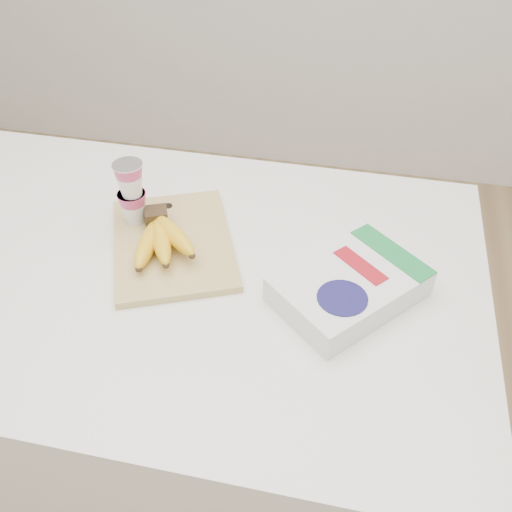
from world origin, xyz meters
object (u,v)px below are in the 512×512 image
at_px(table, 186,401).
at_px(yogurt_stack, 131,191).
at_px(cereal_box, 349,286).
at_px(bananas, 161,237).
at_px(cutting_board, 173,243).

relative_size(table, yogurt_stack, 8.78).
height_order(table, cereal_box, cereal_box).
relative_size(bananas, yogurt_stack, 1.35).
bearing_deg(cutting_board, table, -108.21).
relative_size(yogurt_stack, cereal_box, 0.45).
bearing_deg(cutting_board, yogurt_stack, 131.52).
xyz_separation_m(bananas, yogurt_stack, (-0.08, 0.07, 0.06)).
height_order(cutting_board, bananas, bananas).
xyz_separation_m(table, cereal_box, (0.37, -0.02, 0.52)).
height_order(bananas, cereal_box, bananas).
height_order(table, cutting_board, cutting_board).
bearing_deg(cutting_board, bananas, -147.35).
height_order(cutting_board, yogurt_stack, yogurt_stack).
bearing_deg(yogurt_stack, table, -44.59).
bearing_deg(bananas, table, -57.50).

